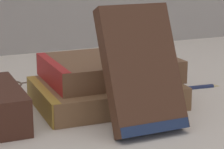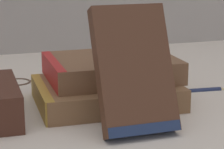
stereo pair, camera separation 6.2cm
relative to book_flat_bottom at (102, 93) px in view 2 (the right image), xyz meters
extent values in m
plane|color=beige|center=(0.01, -0.01, -0.02)|extent=(3.00, 3.00, 0.00)
cube|color=brown|center=(0.01, 0.00, 0.00)|extent=(0.19, 0.15, 0.03)
cube|color=olive|center=(-0.08, 0.00, 0.00)|extent=(0.02, 0.14, 0.03)
cube|color=brown|center=(0.02, 0.02, 0.03)|extent=(0.18, 0.14, 0.03)
cube|color=#B22323|center=(-0.06, 0.02, 0.03)|extent=(0.02, 0.13, 0.03)
cube|color=#4C2D1E|center=(0.01, -0.10, 0.06)|extent=(0.09, 0.08, 0.15)
cube|color=navy|center=(0.01, -0.13, -0.01)|extent=(0.09, 0.02, 0.02)
cylinder|color=silver|center=(0.05, -0.01, 0.05)|extent=(0.04, 0.04, 0.01)
torus|color=tan|center=(0.05, -0.01, 0.05)|extent=(0.05, 0.05, 0.01)
sphere|color=tan|center=(0.05, 0.02, 0.05)|extent=(0.01, 0.01, 0.01)
torus|color=#4C3828|center=(-0.10, 0.15, -0.01)|extent=(0.04, 0.04, 0.00)
torus|color=#4C3828|center=(-0.04, 0.15, -0.01)|extent=(0.04, 0.04, 0.00)
cylinder|color=#4C3828|center=(-0.07, 0.15, -0.01)|extent=(0.02, 0.00, 0.00)
cylinder|color=#1E284C|center=(0.14, 0.01, -0.01)|extent=(0.11, 0.02, 0.01)
camera|label=1|loc=(-0.24, -0.57, 0.19)|focal=75.00mm
camera|label=2|loc=(-0.18, -0.60, 0.19)|focal=75.00mm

